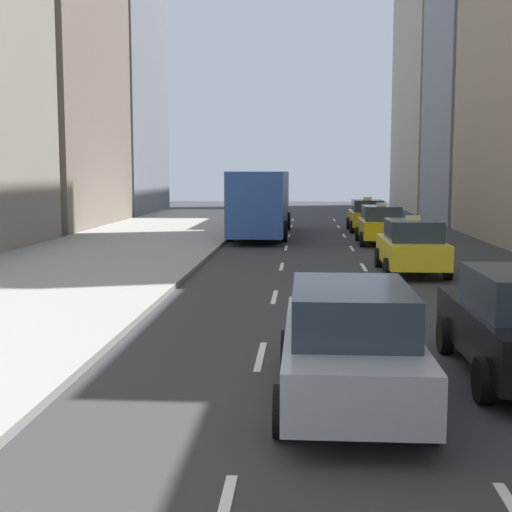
{
  "coord_description": "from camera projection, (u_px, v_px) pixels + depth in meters",
  "views": [
    {
      "loc": [
        0.55,
        1.72,
        3.25
      ],
      "look_at": [
        -0.38,
        15.43,
        1.62
      ],
      "focal_mm": 50.0,
      "sensor_mm": 36.0,
      "label": 1
    }
  ],
  "objects": [
    {
      "name": "taxi_fourth",
      "position": [
        380.0,
        224.0,
        32.09
      ],
      "size": [
        2.02,
        4.4,
        1.87
      ],
      "color": "yellow",
      "rests_on": "ground"
    },
    {
      "name": "taxi_second",
      "position": [
        412.0,
        246.0,
        22.76
      ],
      "size": [
        2.02,
        4.4,
        1.87
      ],
      "color": "yellow",
      "rests_on": "ground"
    },
    {
      "name": "taxi_lead",
      "position": [
        367.0,
        215.0,
        38.98
      ],
      "size": [
        2.02,
        4.4,
        1.87
      ],
      "color": "yellow",
      "rests_on": "ground"
    },
    {
      "name": "lane_markings",
      "position": [
        372.0,
        281.0,
        21.33
      ],
      "size": [
        5.72,
        56.0,
        0.01
      ],
      "color": "white",
      "rests_on": "ground"
    },
    {
      "name": "sedan_silver_behind",
      "position": [
        349.0,
        342.0,
        10.01
      ],
      "size": [
        2.02,
        4.87,
        1.7
      ],
      "color": "#9EA0A5",
      "rests_on": "ground"
    },
    {
      "name": "sidewalk_left",
      "position": [
        96.0,
        259.0,
        25.92
      ],
      "size": [
        8.0,
        66.0,
        0.15
      ],
      "primitive_type": "cube",
      "color": "gray",
      "rests_on": "ground"
    },
    {
      "name": "city_bus",
      "position": [
        261.0,
        201.0,
        36.1
      ],
      "size": [
        2.8,
        11.61,
        3.25
      ],
      "color": "#2D519E",
      "rests_on": "ground"
    }
  ]
}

